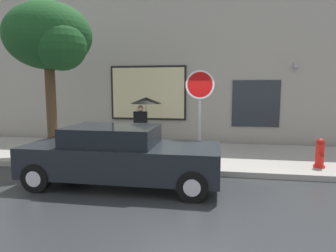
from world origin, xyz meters
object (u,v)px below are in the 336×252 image
parked_car (121,156)px  fire_hydrant (320,153)px  stop_sign (200,99)px  pedestrian_with_umbrella (144,107)px  street_tree (50,39)px

parked_car → fire_hydrant: bearing=20.3°
stop_sign → pedestrian_with_umbrella: bearing=134.0°
parked_car → pedestrian_with_umbrella: 3.59m
pedestrian_with_umbrella → street_tree: bearing=-145.8°
pedestrian_with_umbrella → street_tree: (-2.45, -1.66, 2.10)m
fire_hydrant → stop_sign: stop_sign is taller
pedestrian_with_umbrella → stop_sign: (2.05, -2.12, 0.35)m
fire_hydrant → stop_sign: size_ratio=0.30×
parked_car → street_tree: 4.47m
parked_car → stop_sign: (1.77, 1.33, 1.30)m
fire_hydrant → street_tree: bearing=-179.6°
street_tree → stop_sign: (4.50, -0.46, -1.76)m
parked_car → pedestrian_with_umbrella: (-0.28, 3.46, 0.95)m
fire_hydrant → stop_sign: (-3.23, -0.51, 1.45)m
pedestrian_with_umbrella → street_tree: 3.63m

